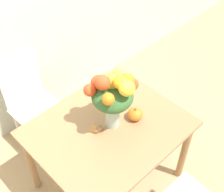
# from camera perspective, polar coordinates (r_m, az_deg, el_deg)

# --- Properties ---
(ground_plane) EXTENTS (12.00, 12.00, 0.00)m
(ground_plane) POSITION_cam_1_polar(r_m,az_deg,el_deg) (3.00, -0.57, -14.98)
(ground_plane) COLOR tan
(wall_back) EXTENTS (8.00, 0.06, 2.70)m
(wall_back) POSITION_cam_1_polar(r_m,az_deg,el_deg) (2.80, -18.24, 16.08)
(wall_back) COLOR silver
(wall_back) RESTS_ON ground_plane
(dining_table) EXTENTS (1.13, 0.95, 0.76)m
(dining_table) POSITION_cam_1_polar(r_m,az_deg,el_deg) (2.47, -0.67, -7.30)
(dining_table) COLOR #9E754C
(dining_table) RESTS_ON ground_plane
(flower_vase) EXTENTS (0.37, 0.33, 0.51)m
(flower_vase) POSITION_cam_1_polar(r_m,az_deg,el_deg) (2.17, -0.02, 0.39)
(flower_vase) COLOR #B2CCBC
(flower_vase) RESTS_ON dining_table
(pumpkin) EXTENTS (0.12, 0.12, 0.11)m
(pumpkin) POSITION_cam_1_polar(r_m,az_deg,el_deg) (2.41, 4.25, -3.32)
(pumpkin) COLOR orange
(pumpkin) RESTS_ON dining_table
(turkey_figurine) EXTENTS (0.08, 0.11, 0.07)m
(turkey_figurine) POSITION_cam_1_polar(r_m,az_deg,el_deg) (2.34, -2.89, -5.72)
(turkey_figurine) COLOR #A87A4C
(turkey_figurine) RESTS_ON dining_table
(dining_chair_near_window) EXTENTS (0.43, 0.43, 0.96)m
(dining_chair_near_window) POSITION_cam_1_polar(r_m,az_deg,el_deg) (3.02, -14.34, -1.20)
(dining_chair_near_window) COLOR white
(dining_chair_near_window) RESTS_ON ground_plane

